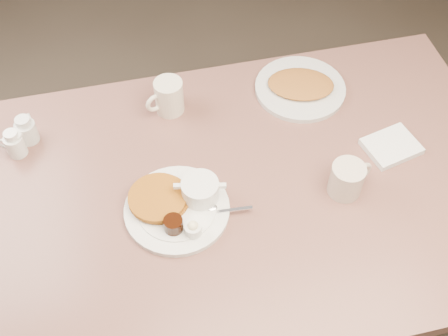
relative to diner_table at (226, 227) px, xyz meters
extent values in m
cube|color=#4C3F33|center=(0.00, 0.00, -0.59)|extent=(7.00, 8.00, 0.02)
cube|color=#84564C|center=(0.00, 0.00, 0.15)|extent=(1.50, 0.90, 0.04)
cylinder|color=black|center=(0.00, 0.00, -0.21)|extent=(0.14, 0.14, 0.69)
cylinder|color=black|center=(0.00, 0.00, -0.57)|extent=(0.56, 0.56, 0.03)
cylinder|color=silver|center=(-0.13, -0.03, 0.18)|extent=(0.31, 0.31, 0.01)
cylinder|color=silver|center=(-0.13, -0.03, 0.19)|extent=(0.23, 0.23, 0.00)
cylinder|color=#9C5812|center=(-0.16, 0.00, 0.19)|extent=(0.17, 0.17, 0.01)
cylinder|color=#9C5812|center=(-0.17, 0.00, 0.20)|extent=(0.17, 0.17, 0.01)
cylinder|color=silver|center=(-0.07, -0.01, 0.21)|extent=(0.11, 0.11, 0.05)
cube|color=silver|center=(-0.12, 0.00, 0.23)|extent=(0.02, 0.01, 0.01)
cube|color=silver|center=(-0.01, -0.02, 0.23)|extent=(0.02, 0.01, 0.01)
ellipsoid|color=white|center=(-0.08, -0.01, 0.22)|extent=(0.05, 0.05, 0.03)
ellipsoid|color=white|center=(-0.06, -0.02, 0.22)|extent=(0.04, 0.04, 0.02)
cylinder|color=black|center=(-0.15, -0.09, 0.20)|extent=(0.05, 0.05, 0.04)
cylinder|color=silver|center=(-0.10, -0.11, 0.20)|extent=(0.05, 0.05, 0.03)
ellipsoid|color=beige|center=(-0.10, -0.11, 0.21)|extent=(0.03, 0.03, 0.02)
cube|color=silver|center=(0.00, -0.07, 0.19)|extent=(0.10, 0.02, 0.00)
ellipsoid|color=silver|center=(-0.05, -0.05, 0.19)|extent=(0.04, 0.03, 0.01)
cylinder|color=beige|center=(0.29, -0.06, 0.21)|extent=(0.10, 0.10, 0.09)
cylinder|color=black|center=(0.29, -0.06, 0.25)|extent=(0.08, 0.08, 0.01)
torus|color=beige|center=(0.33, -0.05, 0.21)|extent=(0.06, 0.03, 0.06)
cube|color=white|center=(0.46, 0.04, 0.18)|extent=(0.16, 0.14, 0.02)
cylinder|color=beige|center=(-0.09, 0.31, 0.22)|extent=(0.10, 0.10, 0.10)
torus|color=beige|center=(-0.13, 0.29, 0.22)|extent=(0.06, 0.03, 0.06)
cylinder|color=silver|center=(-0.47, 0.28, 0.20)|extent=(0.07, 0.07, 0.06)
cylinder|color=silver|center=(-0.47, 0.28, 0.24)|extent=(0.05, 0.05, 0.02)
cone|color=silver|center=(-0.46, 0.30, 0.24)|extent=(0.03, 0.03, 0.02)
torus|color=silver|center=(-0.50, 0.27, 0.20)|extent=(0.04, 0.03, 0.04)
cylinder|color=white|center=(-0.50, 0.24, 0.20)|extent=(0.06, 0.06, 0.06)
cylinder|color=white|center=(-0.50, 0.24, 0.24)|extent=(0.04, 0.04, 0.02)
cone|color=white|center=(-0.49, 0.24, 0.24)|extent=(0.02, 0.02, 0.02)
torus|color=white|center=(-0.53, 0.25, 0.20)|extent=(0.04, 0.02, 0.04)
cylinder|color=beige|center=(0.29, 0.30, 0.18)|extent=(0.32, 0.32, 0.01)
ellipsoid|color=#995D25|center=(0.29, 0.30, 0.19)|extent=(0.22, 0.18, 0.02)
camera|label=1|loc=(-0.19, -0.80, 1.34)|focal=45.84mm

